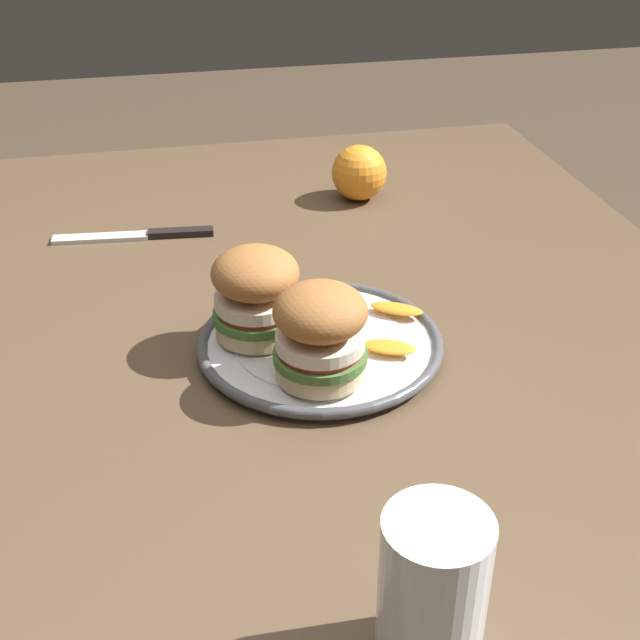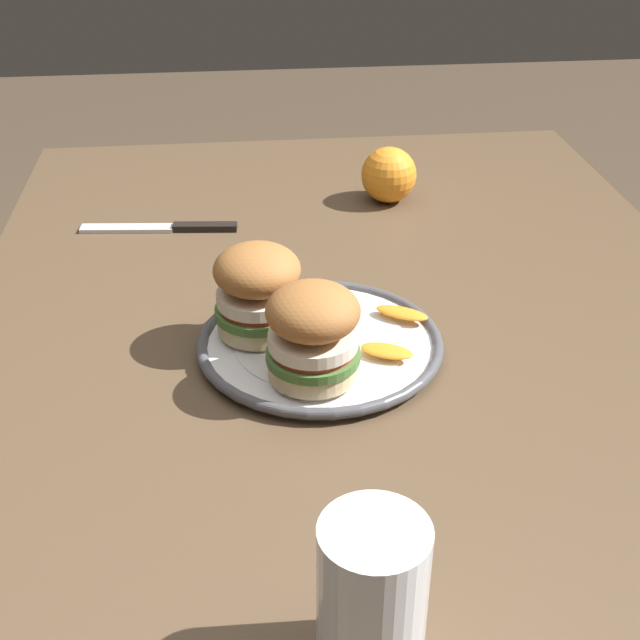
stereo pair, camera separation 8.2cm
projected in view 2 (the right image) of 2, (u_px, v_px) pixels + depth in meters
name	position (u px, v px, depth m)	size (l,w,h in m)	color
dining_table	(352.00, 388.00, 1.06)	(1.23, 0.92, 0.77)	brown
dinner_plate	(320.00, 344.00, 0.93)	(0.27, 0.27, 0.02)	white
sandwich_half_left	(313.00, 331.00, 0.84)	(0.13, 0.13, 0.10)	beige
sandwich_half_right	(258.00, 289.00, 0.92)	(0.13, 0.13, 0.10)	beige
orange_peel_curled	(328.00, 328.00, 0.93)	(0.09, 0.09, 0.01)	orange
orange_peel_strip_long	(402.00, 313.00, 0.96)	(0.05, 0.07, 0.01)	orange
orange_peel_strip_short	(387.00, 351.00, 0.90)	(0.05, 0.06, 0.01)	orange
drinking_glass	(372.00, 608.00, 0.57)	(0.07, 0.07, 0.13)	white
whole_orange	(389.00, 175.00, 1.27)	(0.08, 0.08, 0.08)	orange
table_knife	(170.00, 228.00, 1.20)	(0.04, 0.22, 0.01)	silver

